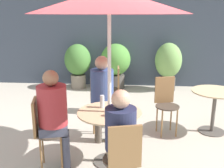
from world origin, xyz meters
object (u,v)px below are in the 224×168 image
object	(u,v)px
seated_person_2	(120,134)
potted_plant_0	(78,62)
seated_person_0	(102,91)
bistro_chair_1	(43,127)
bistro_chair_3	(166,100)
cafe_table_far	(215,101)
potted_plant_2	(168,63)
beer_glass_0	(102,101)
beer_glass_1	(118,110)
seated_person_1	(54,112)
bistro_chair_2	(123,157)
cafe_table_near	(110,123)
bistro_chair_4	(114,86)
bistro_chair_0	(101,102)
potted_plant_1	(116,63)
umbrella	(109,1)

from	to	relation	value
seated_person_2	potted_plant_0	size ratio (longest dim) A/B	1.04
seated_person_2	seated_person_0	bearing A→B (deg)	-90.00
bistro_chair_1	bistro_chair_3	world-z (taller)	same
cafe_table_far	potted_plant_2	world-z (taller)	potted_plant_2
bistro_chair_3	beer_glass_0	world-z (taller)	bistro_chair_3
beer_glass_1	bistro_chair_3	bearing A→B (deg)	57.68
potted_plant_2	seated_person_1	bearing A→B (deg)	-116.87
bistro_chair_2	seated_person_1	world-z (taller)	seated_person_1
seated_person_1	bistro_chair_3	bearing A→B (deg)	-66.45
seated_person_1	potted_plant_0	world-z (taller)	seated_person_1
cafe_table_near	bistro_chair_1	size ratio (longest dim) A/B	0.89
bistro_chair_1	potted_plant_2	xyz separation A→B (m)	(1.95, 3.61, 0.13)
bistro_chair_4	potted_plant_2	size ratio (longest dim) A/B	0.76
seated_person_2	beer_glass_1	size ratio (longest dim) A/B	7.70
potted_plant_0	bistro_chair_1	bearing A→B (deg)	-84.93
bistro_chair_2	seated_person_1	bearing A→B (deg)	-50.42
bistro_chair_0	bistro_chair_4	size ratio (longest dim) A/B	1.00
cafe_table_far	seated_person_1	world-z (taller)	seated_person_1
seated_person_1	bistro_chair_4	bearing A→B (deg)	-31.30
bistro_chair_3	seated_person_1	distance (m)	1.87
bistro_chair_0	bistro_chair_2	world-z (taller)	same
seated_person_2	beer_glass_1	bearing A→B (deg)	-98.41
seated_person_1	potted_plant_1	bearing A→B (deg)	-22.09
bistro_chair_1	umbrella	xyz separation A→B (m)	(0.79, 0.20, 1.46)
bistro_chair_4	seated_person_2	size ratio (longest dim) A/B	0.76
bistro_chair_3	potted_plant_2	world-z (taller)	potted_plant_2
seated_person_2	umbrella	world-z (taller)	umbrella
seated_person_2	potted_plant_1	world-z (taller)	seated_person_2
bistro_chair_1	beer_glass_1	size ratio (longest dim) A/B	5.89
cafe_table_near	seated_person_1	world-z (taller)	seated_person_1
bistro_chair_0	umbrella	bearing A→B (deg)	-90.00
seated_person_2	umbrella	bearing A→B (deg)	-90.00
potted_plant_0	umbrella	xyz separation A→B (m)	(1.11, -3.43, 1.34)
bistro_chair_0	potted_plant_0	size ratio (longest dim) A/B	0.80
bistro_chair_1	bistro_chair_4	xyz separation A→B (m)	(0.73, 1.95, 0.00)
seated_person_2	potted_plant_2	xyz separation A→B (m)	(0.99, 4.07, -0.03)
cafe_table_near	bistro_chair_4	world-z (taller)	bistro_chair_4
seated_person_2	cafe_table_near	bearing A→B (deg)	-90.00
bistro_chair_0	beer_glass_1	size ratio (longest dim) A/B	5.89
potted_plant_0	beer_glass_0	bearing A→B (deg)	-72.99
bistro_chair_0	cafe_table_near	bearing A→B (deg)	-90.00
bistro_chair_2	bistro_chair_4	bearing A→B (deg)	-98.21
bistro_chair_1	seated_person_0	world-z (taller)	seated_person_0
bistro_chair_2	cafe_table_far	bearing A→B (deg)	-141.65
cafe_table_far	seated_person_1	size ratio (longest dim) A/B	0.59
potted_plant_2	bistro_chair_1	bearing A→B (deg)	-118.36
potted_plant_2	bistro_chair_3	bearing A→B (deg)	-97.95
bistro_chair_1	seated_person_1	distance (m)	0.24
cafe_table_far	beer_glass_1	distance (m)	1.91
bistro_chair_0	beer_glass_0	size ratio (longest dim) A/B	5.50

